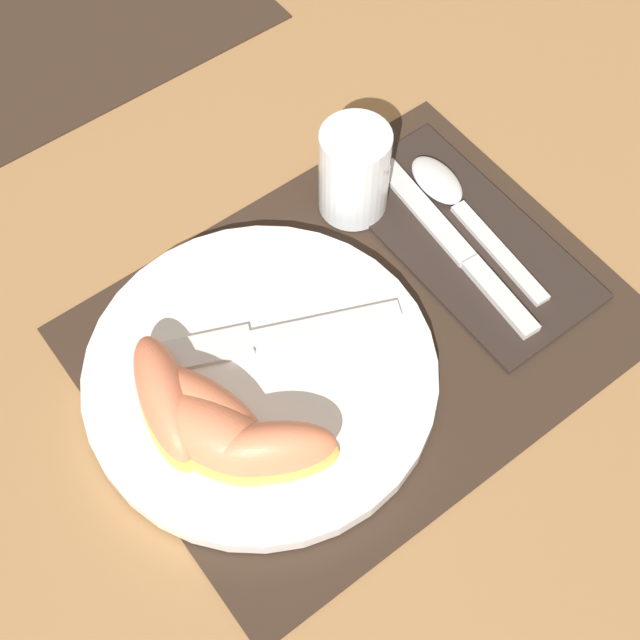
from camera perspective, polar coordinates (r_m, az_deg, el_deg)
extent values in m
plane|color=#A37547|center=(0.73, 2.43, -0.68)|extent=(3.00, 3.00, 0.00)
cube|color=#38281E|center=(0.72, 2.44, -0.61)|extent=(0.42, 0.32, 0.00)
cube|color=#38281E|center=(1.01, -17.67, 18.08)|extent=(0.42, 0.32, 0.00)
cylinder|color=white|center=(0.69, -3.81, -3.52)|extent=(0.28, 0.28, 0.02)
cylinder|color=silver|center=(0.76, 2.20, 9.46)|extent=(0.06, 0.06, 0.09)
cylinder|color=#F9AD19|center=(0.78, 2.12, 8.05)|extent=(0.05, 0.05, 0.03)
cube|color=#2D231E|center=(0.78, 9.26, 5.18)|extent=(0.12, 0.24, 0.00)
cube|color=silver|center=(0.75, 11.45, 1.51)|extent=(0.02, 0.08, 0.01)
cube|color=silver|center=(0.79, 6.74, 6.95)|extent=(0.03, 0.13, 0.01)
cube|color=silver|center=(0.77, 11.38, 4.29)|extent=(0.02, 0.12, 0.01)
ellipsoid|color=silver|center=(0.81, 7.49, 8.87)|extent=(0.04, 0.06, 0.01)
cube|color=silver|center=(0.70, 0.40, -0.26)|extent=(0.12, 0.06, 0.00)
cube|color=silver|center=(0.70, -7.37, -1.89)|extent=(0.08, 0.05, 0.00)
ellipsoid|color=#F7C656|center=(0.68, -9.65, -5.55)|extent=(0.07, 0.12, 0.01)
ellipsoid|color=#F4845B|center=(0.66, -9.88, -4.89)|extent=(0.06, 0.11, 0.05)
ellipsoid|color=#F7C656|center=(0.67, -7.14, -6.30)|extent=(0.08, 0.12, 0.01)
ellipsoid|color=#F4845B|center=(0.65, -7.30, -5.73)|extent=(0.07, 0.11, 0.04)
ellipsoid|color=#F7C656|center=(0.66, -6.79, -7.77)|extent=(0.09, 0.12, 0.01)
ellipsoid|color=#F4845B|center=(0.64, -6.95, -7.15)|extent=(0.09, 0.11, 0.04)
ellipsoid|color=#F7C656|center=(0.65, -3.25, -8.82)|extent=(0.11, 0.09, 0.01)
ellipsoid|color=#F4845B|center=(0.64, -3.33, -8.22)|extent=(0.10, 0.08, 0.05)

